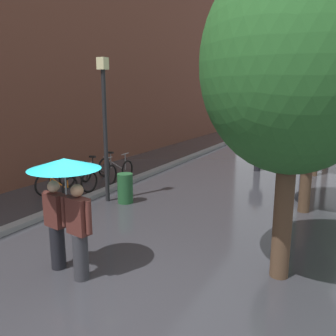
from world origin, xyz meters
The scene contains 16 objects.
ground_plane centered at (0.00, 0.00, 0.00)m, with size 80.00×80.00×0.00m, color #2D2D33.
building_facade centered at (-10.00, 10.00, 6.33)m, with size 8.00×36.00×12.66m, color brown.
kerb_strip centered at (-3.20, 10.00, 0.06)m, with size 0.30×36.00×0.12m, color slate.
street_tree_0 centered at (2.64, 1.64, 3.53)m, with size 2.89×2.89×5.26m.
street_tree_1 centered at (2.58, 5.39, 3.31)m, with size 2.43×2.43×4.72m.
street_tree_2 centered at (2.42, 9.90, 3.91)m, with size 2.23×2.23×5.34m.
street_tree_3 centered at (2.60, 13.46, 4.26)m, with size 3.10×3.10×6.13m.
parked_bicycle_0 centered at (-4.16, 3.31, 0.38)m, with size 1.12×0.77×0.96m.
parked_bicycle_1 centered at (-4.15, 4.24, 0.38)m, with size 1.15×0.82×0.96m.
parked_bicycle_2 centered at (-4.10, 5.21, 0.38)m, with size 1.15×0.81×0.96m.
parked_bicycle_3 centered at (-4.06, 6.16, 0.38)m, with size 1.10×0.73×0.96m.
couple_under_umbrella centered at (-0.62, 0.06, 1.41)m, with size 1.21×1.21×2.05m.
street_lamp_post centered at (-2.60, 3.74, 2.37)m, with size 0.24×0.24×4.02m.
litter_bin centered at (-2.05, 3.85, 0.42)m, with size 0.44×0.44×0.85m, color #1E4C28.
pedestrian_walking_midground centered at (0.29, 9.77, 0.86)m, with size 0.58×0.29×1.68m.
pedestrian_walking_far centered at (1.99, 10.25, 0.86)m, with size 0.58×0.29×1.69m.
Camera 1 is at (3.52, -4.19, 3.12)m, focal length 37.74 mm.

